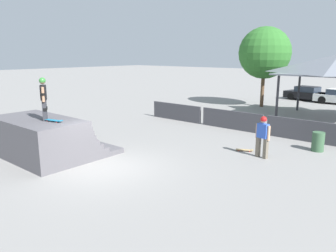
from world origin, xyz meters
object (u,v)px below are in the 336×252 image
object	(u,v)px
bystander_walking	(263,134)
tree_beside_pavilion	(265,53)
trash_bin	(318,142)
parked_car_black	(308,94)
skateboard_on_deck	(54,120)
skater_on_deck	(44,96)
skateboard_on_ground	(245,150)

from	to	relation	value
bystander_walking	tree_beside_pavilion	distance (m)	14.22
tree_beside_pavilion	bystander_walking	bearing A→B (deg)	-65.23
trash_bin	parked_car_black	size ratio (longest dim) A/B	0.20
skateboard_on_deck	parked_car_black	world-z (taller)	skateboard_on_deck
skater_on_deck	bystander_walking	size ratio (longest dim) A/B	0.96
skater_on_deck	skateboard_on_deck	size ratio (longest dim) A/B	1.93
skateboard_on_deck	tree_beside_pavilion	bearing A→B (deg)	77.50
skateboard_on_deck	tree_beside_pavilion	size ratio (longest dim) A/B	0.14
skater_on_deck	tree_beside_pavilion	size ratio (longest dim) A/B	0.27
skater_on_deck	trash_bin	distance (m)	11.68
skater_on_deck	bystander_walking	xyz separation A→B (m)	(6.47, 5.82, -1.57)
skater_on_deck	skateboard_on_deck	distance (m)	1.07
bystander_walking	skateboard_on_ground	size ratio (longest dim) A/B	2.26
tree_beside_pavilion	trash_bin	xyz separation A→B (m)	(7.28, -10.12, -3.82)
skateboard_on_deck	parked_car_black	xyz separation A→B (m)	(1.75, 24.48, -1.09)
trash_bin	skateboard_on_ground	bearing A→B (deg)	-139.19
skater_on_deck	skateboard_on_ground	xyz separation A→B (m)	(5.54, 6.20, -2.53)
parked_car_black	skateboard_on_ground	bearing A→B (deg)	-71.13
skater_on_deck	bystander_walking	world-z (taller)	skater_on_deck
skater_on_deck	parked_car_black	bearing A→B (deg)	116.73
parked_car_black	bystander_walking	bearing A→B (deg)	-68.58
skateboard_on_deck	parked_car_black	distance (m)	24.57
tree_beside_pavilion	parked_car_black	distance (m)	7.30
skateboard_on_ground	trash_bin	distance (m)	3.21
skateboard_on_deck	skateboard_on_ground	distance (m)	8.09
skateboard_on_deck	bystander_walking	world-z (taller)	bystander_walking
bystander_walking	parked_car_black	world-z (taller)	bystander_walking
bystander_walking	parked_car_black	distance (m)	19.14
skater_on_deck	tree_beside_pavilion	bearing A→B (deg)	120.09
skateboard_on_ground	parked_car_black	world-z (taller)	parked_car_black
skateboard_on_deck	bystander_walking	bearing A→B (deg)	32.32
bystander_walking	skateboard_on_ground	xyz separation A→B (m)	(-0.93, 0.38, -0.96)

